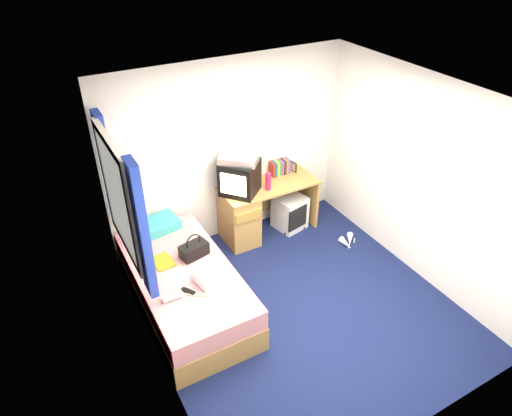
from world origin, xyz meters
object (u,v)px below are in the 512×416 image
picture_frame (294,167)px  towel (212,276)px  desk (250,211)px  white_heels (348,241)px  pillow (156,226)px  bed (185,287)px  storage_cube (290,212)px  crt_tv (239,177)px  magazine (163,262)px  aerosol_can (257,182)px  pink_water_bottle (268,182)px  colour_swatch_fan (198,294)px  handbag (194,250)px  vcr (239,158)px  water_bottle (172,297)px  remote_control (188,291)px

picture_frame → towel: (-1.81, -1.25, -0.23)m
desk → white_heels: (1.06, -0.79, -0.37)m
pillow → towel: pillow is taller
desk → pillow: bearing=179.0°
bed → white_heels: 2.33m
desk → towel: size_ratio=4.02×
storage_cube → crt_tv: (-0.74, 0.07, 0.73)m
picture_frame → magazine: (-2.16, -0.73, -0.27)m
white_heels → bed: bearing=-179.9°
pillow → storage_cube: bearing=-2.7°
storage_cube → aerosol_can: 0.77m
pink_water_bottle → white_heels: (0.86, -0.67, -0.82)m
aerosol_can → colour_swatch_fan: aerosol_can is taller
storage_cube → crt_tv: crt_tv is taller
crt_tv → aerosol_can: 0.28m
picture_frame → magazine: size_ratio=0.50×
desk → handbag: 1.26m
colour_swatch_fan → desk: bearing=44.5°
desk → colour_swatch_fan: (-1.27, -1.24, 0.14)m
storage_cube → picture_frame: 0.64m
handbag → colour_swatch_fan: handbag is taller
pink_water_bottle → white_heels: 1.37m
vcr → towel: 1.58m
towel → colour_swatch_fan: 0.25m
pillow → aerosol_can: 1.39m
pillow → white_heels: size_ratio=1.96×
pink_water_bottle → white_heels: bearing=-38.1°
towel → colour_swatch_fan: (-0.21, -0.13, -0.05)m
handbag → water_bottle: (-0.45, -0.53, -0.05)m
remote_control → bed: bearing=46.0°
pillow → handbag: 0.71m
handbag → towel: 0.46m
bed → storage_cube: 1.99m
pink_water_bottle → pillow: bearing=174.5°
picture_frame → pink_water_bottle: 0.61m
vcr → magazine: bearing=-113.1°
bed → pillow: (-0.02, 0.82, 0.33)m
picture_frame → handbag: 1.99m
crt_tv → magazine: (-1.26, -0.59, -0.42)m
desk → crt_tv: 0.58m
handbag → aerosol_can: bearing=17.1°
vcr → picture_frame: 1.00m
desk → bed: bearing=-147.6°
magazine → colour_swatch_fan: 0.67m
bed → storage_cube: size_ratio=4.18×
pink_water_bottle → handbag: size_ratio=0.66×
water_bottle → remote_control: bearing=6.4°
magazine → picture_frame: bearing=18.6°
desk → remote_control: bearing=-139.0°
pillow → storage_cube: pillow is taller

